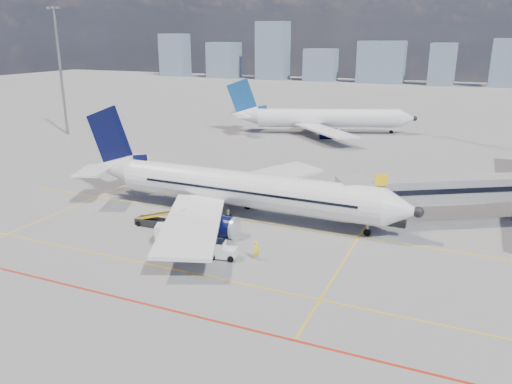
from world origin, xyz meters
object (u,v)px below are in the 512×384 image
main_aircraft (232,188)px  ramp_worker (256,251)px  second_aircraft (320,118)px  cargo_dolly (175,234)px  belt_loader (156,221)px  baggage_tug (222,250)px

main_aircraft → ramp_worker: (7.38, -10.08, -2.33)m
main_aircraft → second_aircraft: 53.53m
cargo_dolly → belt_loader: 5.94m
cargo_dolly → belt_loader: (-4.72, 3.57, -0.54)m
baggage_tug → ramp_worker: size_ratio=1.49×
main_aircraft → belt_loader: (-6.02, -6.69, -2.58)m
second_aircraft → cargo_dolly: bearing=-108.0°
main_aircraft → cargo_dolly: (-1.30, -10.27, -2.04)m
baggage_tug → ramp_worker: 3.22m
main_aircraft → belt_loader: bearing=-131.3°
main_aircraft → belt_loader: size_ratio=6.81×
belt_loader → ramp_worker: belt_loader is taller
baggage_tug → belt_loader: size_ratio=0.44×
second_aircraft → ramp_worker: (12.71, -63.34, -2.33)m
main_aircraft → second_aircraft: main_aircraft is taller
second_aircraft → baggage_tug: 65.15m
main_aircraft → ramp_worker: main_aircraft is taller
main_aircraft → baggage_tug: size_ratio=15.63×
ramp_worker → second_aircraft: bearing=41.7°
ramp_worker → baggage_tug: bearing=139.2°
second_aircraft → ramp_worker: bearing=-100.3°
second_aircraft → belt_loader: second_aircraft is taller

